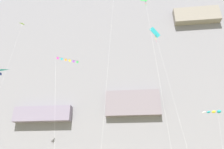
{
  "coord_description": "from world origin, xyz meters",
  "views": [
    {
      "loc": [
        -0.05,
        -6.79,
        2.95
      ],
      "look_at": [
        -2.85,
        19.12,
        15.22
      ],
      "focal_mm": 31.54,
      "sensor_mm": 36.0,
      "label": 1
    }
  ],
  "objects_px": {
    "kite_delta_low_left": "(20,32)",
    "kite_diamond_upper_left": "(155,34)",
    "kite_windsock_far_left": "(214,112)",
    "kite_diamond_mid_left": "(146,5)",
    "kite_banner_mid_right": "(66,69)"
  },
  "relations": [
    {
      "from": "kite_delta_low_left",
      "to": "kite_diamond_upper_left",
      "type": "bearing_deg",
      "value": -7.47
    },
    {
      "from": "kite_diamond_upper_left",
      "to": "kite_windsock_far_left",
      "type": "bearing_deg",
      "value": 38.19
    },
    {
      "from": "kite_diamond_upper_left",
      "to": "kite_diamond_mid_left",
      "type": "height_order",
      "value": "kite_diamond_mid_left"
    },
    {
      "from": "kite_banner_mid_right",
      "to": "kite_diamond_upper_left",
      "type": "bearing_deg",
      "value": 17.05
    },
    {
      "from": "kite_diamond_upper_left",
      "to": "kite_diamond_mid_left",
      "type": "bearing_deg",
      "value": -107.47
    },
    {
      "from": "kite_diamond_upper_left",
      "to": "kite_delta_low_left",
      "type": "relative_size",
      "value": 0.8
    },
    {
      "from": "kite_banner_mid_right",
      "to": "kite_windsock_far_left",
      "type": "bearing_deg",
      "value": 26.92
    },
    {
      "from": "kite_diamond_upper_left",
      "to": "kite_banner_mid_right",
      "type": "relative_size",
      "value": 1.45
    },
    {
      "from": "kite_diamond_upper_left",
      "to": "kite_banner_mid_right",
      "type": "distance_m",
      "value": 17.71
    },
    {
      "from": "kite_windsock_far_left",
      "to": "kite_diamond_upper_left",
      "type": "xyz_separation_m",
      "value": [
        -10.58,
        -8.33,
        12.8
      ]
    },
    {
      "from": "kite_banner_mid_right",
      "to": "kite_delta_low_left",
      "type": "relative_size",
      "value": 0.55
    },
    {
      "from": "kite_diamond_upper_left",
      "to": "kite_banner_mid_right",
      "type": "height_order",
      "value": "kite_diamond_upper_left"
    },
    {
      "from": "kite_diamond_mid_left",
      "to": "kite_delta_low_left",
      "type": "xyz_separation_m",
      "value": [
        -28.07,
        9.93,
        4.47
      ]
    },
    {
      "from": "kite_windsock_far_left",
      "to": "kite_banner_mid_right",
      "type": "relative_size",
      "value": 0.69
    },
    {
      "from": "kite_delta_low_left",
      "to": "kite_diamond_mid_left",
      "type": "bearing_deg",
      "value": -19.48
    }
  ]
}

